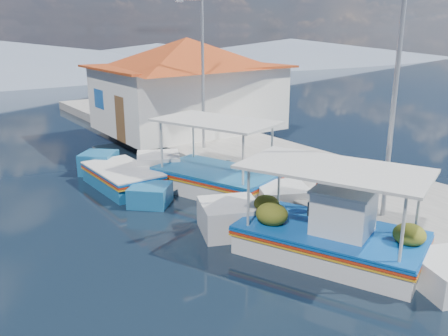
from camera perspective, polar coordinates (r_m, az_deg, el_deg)
ground at (r=9.18m, az=10.24°, el=-18.56°), size 160.00×160.00×0.00m
quay at (r=16.73m, az=10.48°, el=-1.21°), size 5.00×44.00×0.50m
bollards at (r=14.71m, az=6.75°, el=-1.86°), size 0.20×17.20×0.30m
main_caique at (r=11.60m, az=12.52°, el=-8.18°), size 4.14×6.88×2.48m
caique_green_canopy at (r=15.78m, az=-1.07°, el=-1.42°), size 3.72×6.81×2.71m
caique_blue_hull at (r=16.62m, az=-12.29°, el=-1.32°), size 1.83×5.82×1.04m
harbor_building at (r=23.48m, az=-4.43°, el=10.33°), size 10.49×10.49×4.40m
lamp_post_near at (r=12.39m, az=19.81°, el=9.07°), size 1.21×0.14×6.00m
lamp_post_far at (r=19.10m, az=-2.84°, el=12.23°), size 1.21×0.14×6.00m
mountain_ridge at (r=62.48m, az=-23.75°, el=12.09°), size 171.40×96.00×5.50m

